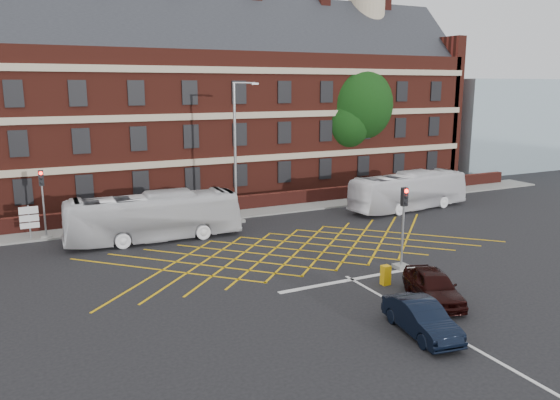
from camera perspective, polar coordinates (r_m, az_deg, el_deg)
name	(u,v)px	position (r m, az deg, el deg)	size (l,w,h in m)	color
ground	(316,260)	(30.03, 3.83, -6.24)	(120.00, 120.00, 0.00)	black
victorian_building	(195,103)	(48.93, -8.92, 9.99)	(51.00, 12.17, 20.40)	#541E15
boundary_wall	(231,204)	(41.26, -5.19, -0.45)	(56.00, 0.50, 1.10)	#4D1A14
far_pavement	(236,213)	(40.46, -4.66, -1.40)	(60.00, 3.00, 0.12)	slate
glass_block	(485,124)	(66.64, 20.62, 7.40)	(14.00, 10.00, 10.00)	#99B2BF
box_junction_hatching	(299,250)	(31.69, 2.02, -5.23)	(11.50, 0.12, 0.02)	#CC990C
stop_line	(352,280)	(27.22, 7.54, -8.24)	(8.00, 0.30, 0.02)	silver
centre_line	(446,332)	(22.53, 16.94, -13.09)	(0.15, 14.00, 0.02)	silver
bus_left	(154,217)	(34.18, -13.06, -1.72)	(2.47, 10.56, 2.94)	silver
bus_right	(409,191)	(42.75, 13.31, 0.91)	(2.40, 10.25, 2.85)	white
car_navy	(421,318)	(21.90, 14.57, -11.86)	(1.37, 3.92, 1.29)	black
car_maroon	(433,286)	(25.12, 15.73, -8.64)	(1.68, 4.17, 1.42)	black
deciduous_tree	(353,110)	(51.23, 7.65, 9.29)	(7.51, 7.21, 11.23)	black
traffic_light_near	(403,236)	(28.78, 12.69, -3.65)	(0.70, 0.70, 4.27)	slate
traffic_light_far	(44,211)	(36.65, -23.43, -1.02)	(0.70, 0.70, 4.27)	slate
street_lamp	(236,174)	(37.59, -4.59, 2.68)	(2.25, 1.00, 9.55)	slate
direction_signs	(29,219)	(36.59, -24.74, -1.78)	(1.10, 0.16, 2.20)	gray
utility_cabinet	(386,275)	(26.69, 10.98, -7.71)	(0.40, 0.36, 0.95)	#DBA30C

